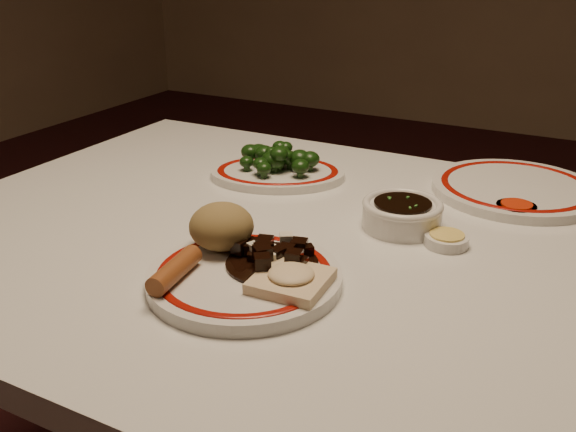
{
  "coord_description": "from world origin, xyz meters",
  "views": [
    {
      "loc": [
        0.39,
        -0.78,
        1.16
      ],
      "look_at": [
        0.01,
        -0.05,
        0.8
      ],
      "focal_mm": 40.0,
      "sensor_mm": 36.0,
      "label": 1
    }
  ],
  "objects_px": {
    "rice_mound": "(221,226)",
    "broccoli_pile": "(278,157)",
    "spring_roll": "(175,270)",
    "soy_bowl": "(402,215)",
    "dining_table": "(299,288)",
    "main_plate": "(244,277)",
    "broccoli_plate": "(278,173)",
    "fried_wonton": "(291,279)",
    "stirfry_heap": "(273,256)"
  },
  "relations": [
    {
      "from": "broccoli_pile",
      "to": "broccoli_plate",
      "type": "bearing_deg",
      "value": -66.89
    },
    {
      "from": "main_plate",
      "to": "soy_bowl",
      "type": "height_order",
      "value": "soy_bowl"
    },
    {
      "from": "spring_roll",
      "to": "rice_mound",
      "type": "bearing_deg",
      "value": 81.49
    },
    {
      "from": "main_plate",
      "to": "stirfry_heap",
      "type": "relative_size",
      "value": 2.72
    },
    {
      "from": "fried_wonton",
      "to": "soy_bowl",
      "type": "distance_m",
      "value": 0.27
    },
    {
      "from": "spring_roll",
      "to": "soy_bowl",
      "type": "distance_m",
      "value": 0.37
    },
    {
      "from": "dining_table",
      "to": "broccoli_pile",
      "type": "distance_m",
      "value": 0.29
    },
    {
      "from": "main_plate",
      "to": "broccoli_plate",
      "type": "relative_size",
      "value": 1.1
    },
    {
      "from": "broccoli_pile",
      "to": "soy_bowl",
      "type": "height_order",
      "value": "broccoli_pile"
    },
    {
      "from": "dining_table",
      "to": "broccoli_pile",
      "type": "xyz_separation_m",
      "value": [
        -0.15,
        0.21,
        0.13
      ]
    },
    {
      "from": "main_plate",
      "to": "spring_roll",
      "type": "distance_m",
      "value": 0.09
    },
    {
      "from": "rice_mound",
      "to": "broccoli_pile",
      "type": "height_order",
      "value": "rice_mound"
    },
    {
      "from": "rice_mound",
      "to": "fried_wonton",
      "type": "relative_size",
      "value": 0.96
    },
    {
      "from": "broccoli_plate",
      "to": "fried_wonton",
      "type": "bearing_deg",
      "value": -59.23
    },
    {
      "from": "main_plate",
      "to": "broccoli_pile",
      "type": "relative_size",
      "value": 2.16
    },
    {
      "from": "dining_table",
      "to": "rice_mound",
      "type": "xyz_separation_m",
      "value": [
        -0.06,
        -0.12,
        0.14
      ]
    },
    {
      "from": "spring_roll",
      "to": "soy_bowl",
      "type": "height_order",
      "value": "spring_roll"
    },
    {
      "from": "dining_table",
      "to": "rice_mound",
      "type": "relative_size",
      "value": 13.55
    },
    {
      "from": "fried_wonton",
      "to": "stirfry_heap",
      "type": "height_order",
      "value": "stirfry_heap"
    },
    {
      "from": "dining_table",
      "to": "spring_roll",
      "type": "xyz_separation_m",
      "value": [
        -0.06,
        -0.22,
        0.12
      ]
    },
    {
      "from": "spring_roll",
      "to": "broccoli_plate",
      "type": "height_order",
      "value": "spring_roll"
    },
    {
      "from": "dining_table",
      "to": "fried_wonton",
      "type": "xyz_separation_m",
      "value": [
        0.08,
        -0.17,
        0.12
      ]
    },
    {
      "from": "main_plate",
      "to": "broccoli_pile",
      "type": "xyz_separation_m",
      "value": [
        -0.16,
        0.38,
        0.03
      ]
    },
    {
      "from": "rice_mound",
      "to": "spring_roll",
      "type": "distance_m",
      "value": 0.11
    },
    {
      "from": "dining_table",
      "to": "rice_mound",
      "type": "height_order",
      "value": "rice_mound"
    },
    {
      "from": "main_plate",
      "to": "dining_table",
      "type": "bearing_deg",
      "value": 92.03
    },
    {
      "from": "rice_mound",
      "to": "broccoli_pile",
      "type": "xyz_separation_m",
      "value": [
        -0.09,
        0.33,
        -0.01
      ]
    },
    {
      "from": "dining_table",
      "to": "fried_wonton",
      "type": "distance_m",
      "value": 0.22
    },
    {
      "from": "broccoli_plate",
      "to": "soy_bowl",
      "type": "bearing_deg",
      "value": -21.46
    },
    {
      "from": "main_plate",
      "to": "fried_wonton",
      "type": "relative_size",
      "value": 3.61
    },
    {
      "from": "broccoli_pile",
      "to": "stirfry_heap",
      "type": "bearing_deg",
      "value": -62.36
    },
    {
      "from": "dining_table",
      "to": "soy_bowl",
      "type": "height_order",
      "value": "soy_bowl"
    },
    {
      "from": "dining_table",
      "to": "main_plate",
      "type": "bearing_deg",
      "value": -87.97
    },
    {
      "from": "main_plate",
      "to": "spring_roll",
      "type": "xyz_separation_m",
      "value": [
        -0.07,
        -0.06,
        0.02
      ]
    },
    {
      "from": "dining_table",
      "to": "soy_bowl",
      "type": "distance_m",
      "value": 0.19
    },
    {
      "from": "rice_mound",
      "to": "fried_wonton",
      "type": "height_order",
      "value": "rice_mound"
    },
    {
      "from": "fried_wonton",
      "to": "broccoli_plate",
      "type": "bearing_deg",
      "value": 120.77
    },
    {
      "from": "spring_roll",
      "to": "broccoli_pile",
      "type": "xyz_separation_m",
      "value": [
        -0.09,
        0.43,
        0.01
      ]
    },
    {
      "from": "fried_wonton",
      "to": "soy_bowl",
      "type": "bearing_deg",
      "value": 79.17
    },
    {
      "from": "dining_table",
      "to": "broccoli_pile",
      "type": "height_order",
      "value": "broccoli_pile"
    },
    {
      "from": "dining_table",
      "to": "rice_mound",
      "type": "distance_m",
      "value": 0.2
    },
    {
      "from": "soy_bowl",
      "to": "rice_mound",
      "type": "bearing_deg",
      "value": -130.32
    },
    {
      "from": "dining_table",
      "to": "spring_roll",
      "type": "relative_size",
      "value": 12.45
    },
    {
      "from": "main_plate",
      "to": "fried_wonton",
      "type": "xyz_separation_m",
      "value": [
        0.07,
        -0.0,
        0.02
      ]
    },
    {
      "from": "dining_table",
      "to": "stirfry_heap",
      "type": "height_order",
      "value": "stirfry_heap"
    },
    {
      "from": "stirfry_heap",
      "to": "soy_bowl",
      "type": "relative_size",
      "value": 1.01
    },
    {
      "from": "broccoli_pile",
      "to": "dining_table",
      "type": "bearing_deg",
      "value": -54.24
    },
    {
      "from": "main_plate",
      "to": "soy_bowl",
      "type": "xyz_separation_m",
      "value": [
        0.12,
        0.26,
        0.01
      ]
    },
    {
      "from": "main_plate",
      "to": "spring_roll",
      "type": "height_order",
      "value": "spring_roll"
    },
    {
      "from": "broccoli_plate",
      "to": "broccoli_pile",
      "type": "distance_m",
      "value": 0.03
    }
  ]
}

